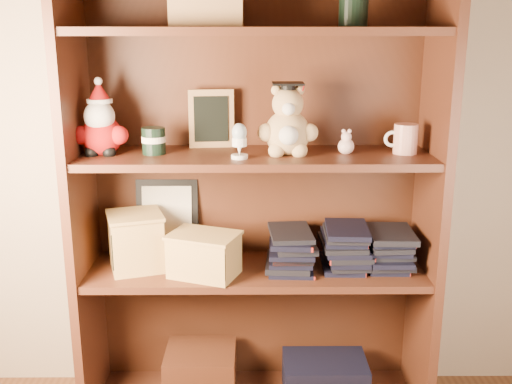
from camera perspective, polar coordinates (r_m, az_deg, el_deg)
bookcase at (r=2.05m, az=-0.08°, el=-0.74°), size 1.20×0.35×1.60m
shelf_lower at (r=2.08m, az=0.00°, el=-7.52°), size 1.14×0.33×0.02m
shelf_upper at (r=1.96m, az=0.00°, el=3.31°), size 1.14×0.33×0.02m
santa_plush at (r=2.00m, az=-14.57°, el=6.11°), size 0.18×0.13×0.26m
teachers_tin at (r=1.98m, az=-9.71°, el=4.86°), size 0.08×0.08×0.09m
chalkboard_plaque at (r=2.06m, az=-4.28°, el=6.90°), size 0.16×0.09×0.20m
egg_cup at (r=1.88m, az=-1.60°, el=5.01°), size 0.05×0.05×0.11m
grad_teddy_bear at (r=1.94m, az=3.03°, el=6.23°), size 0.20×0.17×0.24m
pink_figurine at (r=1.98m, az=8.57°, el=4.53°), size 0.05×0.05×0.08m
teacher_mug at (r=2.01m, az=13.99°, el=4.93°), size 0.11×0.08×0.10m
certificate_frame at (r=2.18m, az=-8.44°, el=-2.40°), size 0.22×0.06×0.28m
treats_box at (r=2.08m, az=-11.37°, el=-4.58°), size 0.22×0.22×0.19m
pencils_box at (r=2.00m, az=-4.96°, el=-5.93°), size 0.26×0.23×0.15m
book_stack_left at (r=2.06m, az=3.40°, el=-5.53°), size 0.14×0.20×0.13m
book_stack_mid at (r=2.08m, az=8.46°, el=-5.27°), size 0.14×0.20×0.14m
book_stack_right at (r=2.11m, az=12.51°, el=-5.39°), size 0.14×0.20×0.13m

